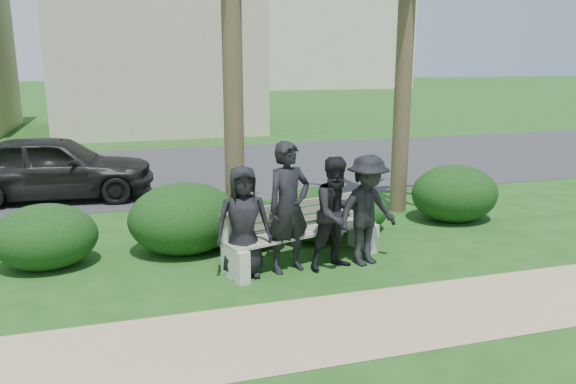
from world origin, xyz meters
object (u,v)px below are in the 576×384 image
(man_c, at_px, (337,213))
(park_bench, at_px, (303,237))
(man_b, at_px, (289,207))
(car_a, at_px, (54,167))
(man_d, at_px, (367,210))
(man_a, at_px, (243,222))

(man_c, bearing_deg, park_bench, 123.87)
(man_b, xyz_separation_m, car_a, (-3.56, 5.41, -0.23))
(park_bench, distance_m, man_d, 1.01)
(man_c, height_order, man_d, man_c)
(man_a, bearing_deg, man_d, -0.35)
(man_d, bearing_deg, car_a, 113.21)
(park_bench, bearing_deg, man_d, -38.44)
(man_b, distance_m, man_d, 1.16)
(man_a, distance_m, car_a, 6.16)
(man_c, distance_m, man_d, 0.47)
(man_c, height_order, car_a, man_c)
(man_a, distance_m, man_c, 1.33)
(man_c, bearing_deg, man_d, -7.89)
(man_d, distance_m, car_a, 7.24)
(park_bench, xyz_separation_m, man_b, (-0.30, -0.27, 0.54))
(man_b, xyz_separation_m, man_d, (1.16, -0.08, -0.12))
(park_bench, relative_size, car_a, 0.63)
(man_d, bearing_deg, man_b, 158.83)
(man_b, height_order, man_c, man_b)
(man_b, distance_m, car_a, 6.48)
(car_a, bearing_deg, man_d, -133.45)
(park_bench, distance_m, car_a, 6.44)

